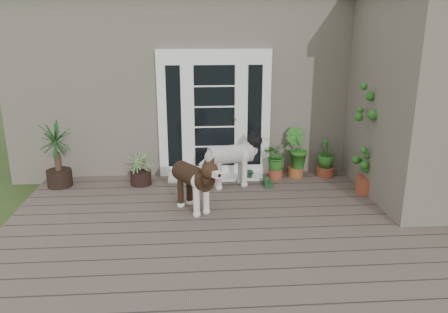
{
  "coord_description": "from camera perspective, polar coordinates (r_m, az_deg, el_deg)",
  "views": [
    {
      "loc": [
        -0.58,
        -4.79,
        2.68
      ],
      "look_at": [
        -0.1,
        1.75,
        0.7
      ],
      "focal_mm": 35.61,
      "sensor_mm": 36.0,
      "label": 1
    }
  ],
  "objects": [
    {
      "name": "clog_left",
      "position": [
        7.31,
        5.58,
        -3.36
      ],
      "size": [
        0.18,
        0.35,
        0.1
      ],
      "primitive_type": null,
      "rotation": [
        0.0,
        0.0,
        -0.05
      ],
      "color": "#16381B",
      "rests_on": "deck"
    },
    {
      "name": "brindle_dog",
      "position": [
        6.24,
        -4.0,
        -3.71
      ],
      "size": [
        0.82,
        0.97,
        0.75
      ],
      "primitive_type": null,
      "rotation": [
        0.0,
        0.0,
        3.73
      ],
      "color": "#311F11",
      "rests_on": "deck"
    },
    {
      "name": "house_wing",
      "position": [
        7.27,
        24.61,
        6.36
      ],
      "size": [
        1.6,
        2.4,
        3.1
      ],
      "primitive_type": "cube",
      "color": "#665E54",
      "rests_on": "ground"
    },
    {
      "name": "door_step",
      "position": [
        7.63,
        -1.11,
        -2.6
      ],
      "size": [
        1.6,
        0.4,
        0.05
      ],
      "primitive_type": "cube",
      "color": "white",
      "rests_on": "deck"
    },
    {
      "name": "deck",
      "position": [
        5.84,
        1.99,
        -9.86
      ],
      "size": [
        6.2,
        4.6,
        0.12
      ],
      "primitive_type": "cube",
      "color": "#6B5B4C",
      "rests_on": "ground"
    },
    {
      "name": "white_dog",
      "position": [
        7.13,
        0.83,
        -0.85
      ],
      "size": [
        1.02,
        0.65,
        0.79
      ],
      "primitive_type": null,
      "rotation": [
        0.0,
        0.0,
        -1.3
      ],
      "color": "white",
      "rests_on": "deck"
    },
    {
      "name": "sapling",
      "position": [
        7.09,
        18.39,
        2.36
      ],
      "size": [
        0.62,
        0.62,
        1.79
      ],
      "primitive_type": null,
      "rotation": [
        0.0,
        0.0,
        -0.2
      ],
      "color": "#194C15",
      "rests_on": "deck"
    },
    {
      "name": "door_unit",
      "position": [
        7.54,
        -1.24,
        5.45
      ],
      "size": [
        1.9,
        0.14,
        2.15
      ],
      "primitive_type": "cube",
      "color": "white",
      "rests_on": "deck"
    },
    {
      "name": "clog_right",
      "position": [
        7.63,
        3.25,
        -2.42
      ],
      "size": [
        0.22,
        0.35,
        0.1
      ],
      "primitive_type": null,
      "rotation": [
        0.0,
        0.0,
        -0.24
      ],
      "color": "#14331C",
      "rests_on": "deck"
    },
    {
      "name": "herb_a",
      "position": [
        7.61,
        6.69,
        -0.7
      ],
      "size": [
        0.63,
        0.63,
        0.57
      ],
      "primitive_type": "imported",
      "rotation": [
        0.0,
        0.0,
        0.81
      ],
      "color": "#225B1A",
      "rests_on": "deck"
    },
    {
      "name": "herb_c",
      "position": [
        7.86,
        12.93,
        -0.52
      ],
      "size": [
        0.47,
        0.47,
        0.55
      ],
      "primitive_type": "imported",
      "rotation": [
        0.0,
        0.0,
        4.27
      ],
      "color": "#25661D",
      "rests_on": "deck"
    },
    {
      "name": "yucca",
      "position": [
        7.58,
        -20.66,
        0.29
      ],
      "size": [
        0.82,
        0.82,
        1.09
      ],
      "primitive_type": null,
      "rotation": [
        0.0,
        0.0,
        0.09
      ],
      "color": "#113312",
      "rests_on": "deck"
    },
    {
      "name": "spider_plant",
      "position": [
        7.37,
        -10.69,
        -1.32
      ],
      "size": [
        0.73,
        0.73,
        0.61
      ],
      "primitive_type": null,
      "rotation": [
        0.0,
        0.0,
        -0.34
      ],
      "color": "#7E9059",
      "rests_on": "deck"
    },
    {
      "name": "house_main",
      "position": [
        9.52,
        -0.7,
        9.99
      ],
      "size": [
        7.4,
        4.0,
        3.1
      ],
      "primitive_type": "cube",
      "color": "#665E54",
      "rests_on": "ground"
    },
    {
      "name": "herb_b",
      "position": [
        7.73,
        9.23,
        -0.28
      ],
      "size": [
        0.59,
        0.59,
        0.63
      ],
      "primitive_type": "imported",
      "rotation": [
        0.0,
        0.0,
        2.52
      ],
      "color": "#204C15",
      "rests_on": "deck"
    }
  ]
}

